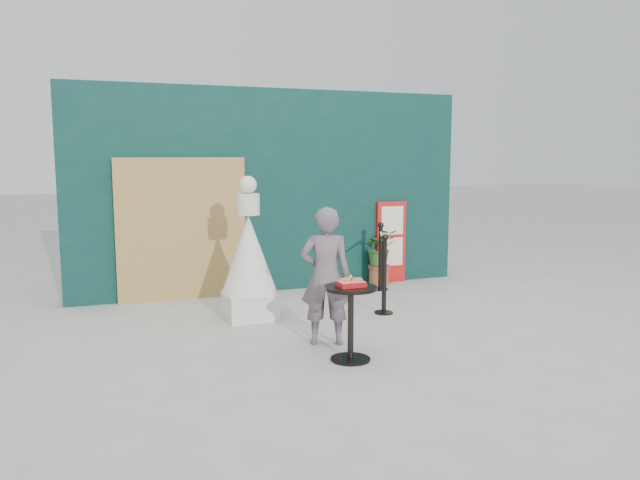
# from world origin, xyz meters

# --- Properties ---
(ground) EXTENTS (60.00, 60.00, 0.00)m
(ground) POSITION_xyz_m (0.00, 0.00, 0.00)
(ground) COLOR #ADAAA5
(ground) RESTS_ON ground
(back_wall) EXTENTS (6.00, 0.30, 3.00)m
(back_wall) POSITION_xyz_m (0.00, 3.15, 1.50)
(back_wall) COLOR #092B29
(back_wall) RESTS_ON ground
(bamboo_fence) EXTENTS (1.80, 0.08, 2.00)m
(bamboo_fence) POSITION_xyz_m (-1.40, 2.94, 1.00)
(bamboo_fence) COLOR tan
(bamboo_fence) RESTS_ON ground
(woman) EXTENTS (0.63, 0.52, 1.49)m
(woman) POSITION_xyz_m (-0.31, 0.25, 0.75)
(woman) COLOR #63555C
(woman) RESTS_ON ground
(menu_board) EXTENTS (0.50, 0.07, 1.30)m
(menu_board) POSITION_xyz_m (1.90, 2.95, 0.65)
(menu_board) COLOR red
(menu_board) RESTS_ON ground
(statue) EXTENTS (0.69, 0.69, 1.78)m
(statue) POSITION_xyz_m (-0.80, 1.57, 0.73)
(statue) COLOR silver
(statue) RESTS_ON ground
(cafe_table) EXTENTS (0.52, 0.52, 0.75)m
(cafe_table) POSITION_xyz_m (-0.28, -0.36, 0.50)
(cafe_table) COLOR black
(cafe_table) RESTS_ON ground
(food_basket) EXTENTS (0.26, 0.19, 0.11)m
(food_basket) POSITION_xyz_m (-0.28, -0.35, 0.79)
(food_basket) COLOR #B41318
(food_basket) RESTS_ON cafe_table
(planter) EXTENTS (0.52, 0.45, 0.88)m
(planter) POSITION_xyz_m (1.64, 2.84, 0.51)
(planter) COLOR brown
(planter) RESTS_ON ground
(stanchion_barrier) EXTENTS (0.84, 1.54, 1.03)m
(stanchion_barrier) POSITION_xyz_m (1.18, 1.84, 0.49)
(stanchion_barrier) COLOR black
(stanchion_barrier) RESTS_ON ground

